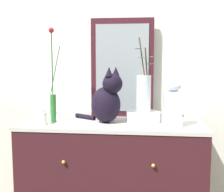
{
  "coord_description": "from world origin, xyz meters",
  "views": [
    {
      "loc": [
        0.21,
        -1.94,
        1.36
      ],
      "look_at": [
        0.0,
        0.0,
        1.13
      ],
      "focal_mm": 46.64,
      "sensor_mm": 36.0,
      "label": 1
    }
  ],
  "objects_px": {
    "mirror_leaning": "(122,68)",
    "cat_sitting": "(107,100)",
    "bowl_porcelain": "(143,117)",
    "vase_glass_clear": "(144,92)",
    "vase_slim_green": "(53,96)",
    "jar_lidded_porcelain": "(172,104)",
    "candle_pillar": "(44,118)",
    "sideboard": "(112,188)"
  },
  "relations": [
    {
      "from": "mirror_leaning",
      "to": "cat_sitting",
      "type": "distance_m",
      "value": 0.32
    },
    {
      "from": "bowl_porcelain",
      "to": "vase_glass_clear",
      "type": "xyz_separation_m",
      "value": [
        0.0,
        -0.0,
        0.17
      ]
    },
    {
      "from": "mirror_leaning",
      "to": "vase_slim_green",
      "type": "relative_size",
      "value": 1.14
    },
    {
      "from": "cat_sitting",
      "to": "jar_lidded_porcelain",
      "type": "bearing_deg",
      "value": -6.88
    },
    {
      "from": "mirror_leaning",
      "to": "vase_slim_green",
      "type": "distance_m",
      "value": 0.55
    },
    {
      "from": "cat_sitting",
      "to": "jar_lidded_porcelain",
      "type": "relative_size",
      "value": 1.23
    },
    {
      "from": "mirror_leaning",
      "to": "candle_pillar",
      "type": "distance_m",
      "value": 0.68
    },
    {
      "from": "cat_sitting",
      "to": "vase_slim_green",
      "type": "bearing_deg",
      "value": -176.61
    },
    {
      "from": "cat_sitting",
      "to": "vase_slim_green",
      "type": "xyz_separation_m",
      "value": [
        -0.37,
        -0.02,
        0.03
      ]
    },
    {
      "from": "vase_slim_green",
      "to": "vase_glass_clear",
      "type": "bearing_deg",
      "value": 6.75
    },
    {
      "from": "vase_slim_green",
      "to": "jar_lidded_porcelain",
      "type": "relative_size",
      "value": 2.04
    },
    {
      "from": "bowl_porcelain",
      "to": "cat_sitting",
      "type": "bearing_deg",
      "value": -168.1
    },
    {
      "from": "mirror_leaning",
      "to": "bowl_porcelain",
      "type": "height_order",
      "value": "mirror_leaning"
    },
    {
      "from": "mirror_leaning",
      "to": "cat_sitting",
      "type": "bearing_deg",
      "value": -110.39
    },
    {
      "from": "bowl_porcelain",
      "to": "vase_glass_clear",
      "type": "bearing_deg",
      "value": -68.18
    },
    {
      "from": "vase_glass_clear",
      "to": "candle_pillar",
      "type": "xyz_separation_m",
      "value": [
        -0.65,
        -0.16,
        -0.16
      ]
    },
    {
      "from": "candle_pillar",
      "to": "bowl_porcelain",
      "type": "bearing_deg",
      "value": 14.03
    },
    {
      "from": "mirror_leaning",
      "to": "vase_glass_clear",
      "type": "bearing_deg",
      "value": -47.65
    },
    {
      "from": "cat_sitting",
      "to": "candle_pillar",
      "type": "xyz_separation_m",
      "value": [
        -0.41,
        -0.11,
        -0.11
      ]
    },
    {
      "from": "sideboard",
      "to": "vase_slim_green",
      "type": "distance_m",
      "value": 0.77
    },
    {
      "from": "jar_lidded_porcelain",
      "to": "candle_pillar",
      "type": "height_order",
      "value": "jar_lidded_porcelain"
    },
    {
      "from": "sideboard",
      "to": "vase_slim_green",
      "type": "bearing_deg",
      "value": -174.86
    },
    {
      "from": "mirror_leaning",
      "to": "jar_lidded_porcelain",
      "type": "bearing_deg",
      "value": -39.07
    },
    {
      "from": "candle_pillar",
      "to": "sideboard",
      "type": "bearing_deg",
      "value": 15.93
    },
    {
      "from": "cat_sitting",
      "to": "candle_pillar",
      "type": "distance_m",
      "value": 0.44
    },
    {
      "from": "mirror_leaning",
      "to": "vase_glass_clear",
      "type": "height_order",
      "value": "mirror_leaning"
    },
    {
      "from": "vase_slim_green",
      "to": "candle_pillar",
      "type": "bearing_deg",
      "value": -113.56
    },
    {
      "from": "vase_slim_green",
      "to": "jar_lidded_porcelain",
      "type": "distance_m",
      "value": 0.8
    },
    {
      "from": "vase_slim_green",
      "to": "candle_pillar",
      "type": "relative_size",
      "value": 6.73
    },
    {
      "from": "candle_pillar",
      "to": "vase_glass_clear",
      "type": "bearing_deg",
      "value": 13.94
    },
    {
      "from": "cat_sitting",
      "to": "vase_glass_clear",
      "type": "distance_m",
      "value": 0.26
    },
    {
      "from": "sideboard",
      "to": "mirror_leaning",
      "type": "height_order",
      "value": "mirror_leaning"
    },
    {
      "from": "cat_sitting",
      "to": "jar_lidded_porcelain",
      "type": "distance_m",
      "value": 0.43
    },
    {
      "from": "vase_slim_green",
      "to": "jar_lidded_porcelain",
      "type": "height_order",
      "value": "vase_slim_green"
    },
    {
      "from": "mirror_leaning",
      "to": "bowl_porcelain",
      "type": "xyz_separation_m",
      "value": [
        0.16,
        -0.18,
        -0.33
      ]
    },
    {
      "from": "mirror_leaning",
      "to": "candle_pillar",
      "type": "relative_size",
      "value": 7.67
    },
    {
      "from": "mirror_leaning",
      "to": "sideboard",
      "type": "bearing_deg",
      "value": -103.62
    },
    {
      "from": "mirror_leaning",
      "to": "vase_slim_green",
      "type": "height_order",
      "value": "mirror_leaning"
    },
    {
      "from": "sideboard",
      "to": "mirror_leaning",
      "type": "bearing_deg",
      "value": 76.38
    },
    {
      "from": "sideboard",
      "to": "bowl_porcelain",
      "type": "height_order",
      "value": "bowl_porcelain"
    },
    {
      "from": "sideboard",
      "to": "cat_sitting",
      "type": "relative_size",
      "value": 3.28
    },
    {
      "from": "vase_slim_green",
      "to": "candle_pillar",
      "type": "distance_m",
      "value": 0.17
    }
  ]
}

